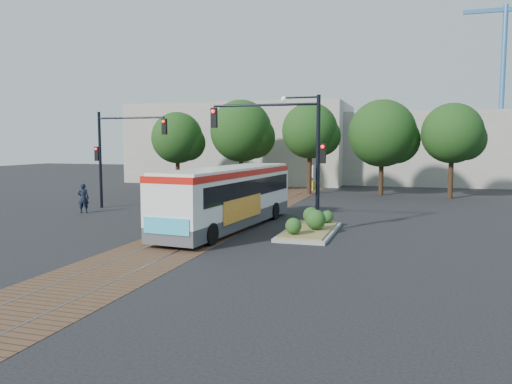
# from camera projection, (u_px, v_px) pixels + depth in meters

# --- Properties ---
(ground) EXTENTS (120.00, 120.00, 0.00)m
(ground) POSITION_uv_depth(u_px,v_px,m) (219.00, 225.00, 24.97)
(ground) COLOR black
(ground) RESTS_ON ground
(trackbed) EXTENTS (3.60, 40.00, 0.02)m
(trackbed) POSITION_uv_depth(u_px,v_px,m) (244.00, 214.00, 28.77)
(trackbed) COLOR brown
(trackbed) RESTS_ON ground
(tree_row) EXTENTS (26.40, 5.60, 7.67)m
(tree_row) POSITION_uv_depth(u_px,v_px,m) (307.00, 133.00, 39.76)
(tree_row) COLOR #382314
(tree_row) RESTS_ON ground
(warehouses) EXTENTS (40.00, 13.00, 8.00)m
(warehouses) POSITION_uv_depth(u_px,v_px,m) (314.00, 145.00, 52.10)
(warehouses) COLOR #ADA899
(warehouses) RESTS_ON ground
(crane) EXTENTS (8.00, 0.50, 18.00)m
(crane) POSITION_uv_depth(u_px,v_px,m) (503.00, 76.00, 51.02)
(crane) COLOR #3F72B2
(crane) RESTS_ON ground
(city_bus) EXTENTS (3.32, 11.09, 2.92)m
(city_bus) POSITION_uv_depth(u_px,v_px,m) (229.00, 194.00, 23.80)
(city_bus) COLOR #464648
(city_bus) RESTS_ON ground
(traffic_island) EXTENTS (2.20, 5.20, 1.13)m
(traffic_island) POSITION_uv_depth(u_px,v_px,m) (311.00, 226.00, 22.68)
(traffic_island) COLOR gray
(traffic_island) RESTS_ON ground
(signal_pole_main) EXTENTS (5.49, 0.46, 6.00)m
(signal_pole_main) POSITION_uv_depth(u_px,v_px,m) (291.00, 141.00, 22.66)
(signal_pole_main) COLOR black
(signal_pole_main) RESTS_ON ground
(signal_pole_left) EXTENTS (4.99, 0.34, 6.00)m
(signal_pole_left) POSITION_uv_depth(u_px,v_px,m) (116.00, 146.00, 30.82)
(signal_pole_left) COLOR black
(signal_pole_left) RESTS_ON ground
(officer) EXTENTS (0.75, 0.66, 1.73)m
(officer) POSITION_uv_depth(u_px,v_px,m) (83.00, 198.00, 29.10)
(officer) COLOR black
(officer) RESTS_ON ground
(parked_car) EXTENTS (4.73, 2.67, 1.29)m
(parked_car) POSITION_uv_depth(u_px,v_px,m) (193.00, 190.00, 36.26)
(parked_car) COLOR black
(parked_car) RESTS_ON ground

